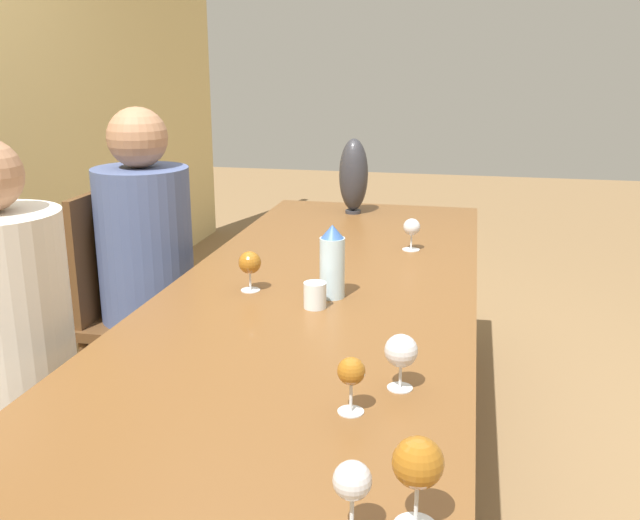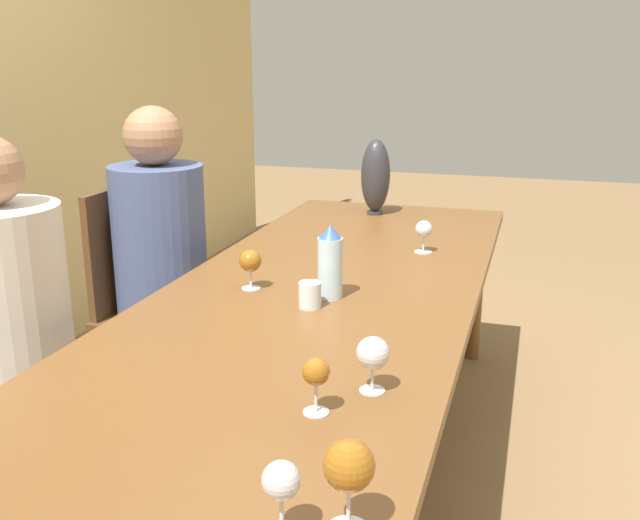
# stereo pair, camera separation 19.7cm
# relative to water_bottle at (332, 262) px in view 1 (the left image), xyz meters

# --- Properties ---
(ground_plane) EXTENTS (14.00, 14.00, 0.00)m
(ground_plane) POSITION_rel_water_bottle_xyz_m (0.12, 0.05, -0.86)
(ground_plane) COLOR olive
(dining_table) EXTENTS (2.72, 1.00, 0.74)m
(dining_table) POSITION_rel_water_bottle_xyz_m (0.12, 0.05, -0.18)
(dining_table) COLOR brown
(dining_table) RESTS_ON ground_plane
(water_bottle) EXTENTS (0.08, 0.08, 0.23)m
(water_bottle) POSITION_rel_water_bottle_xyz_m (0.00, 0.00, 0.00)
(water_bottle) COLOR silver
(water_bottle) RESTS_ON dining_table
(water_tumbler) EXTENTS (0.07, 0.07, 0.08)m
(water_tumbler) POSITION_rel_water_bottle_xyz_m (-0.11, 0.03, -0.07)
(water_tumbler) COLOR silver
(water_tumbler) RESTS_ON dining_table
(vase) EXTENTS (0.14, 0.14, 0.36)m
(vase) POSITION_rel_water_bottle_xyz_m (1.24, 0.14, 0.07)
(vase) COLOR #2D2D33
(vase) RESTS_ON dining_table
(wine_glass_0) EXTENTS (0.07, 0.07, 0.13)m
(wine_glass_0) POSITION_rel_water_bottle_xyz_m (-1.13, -0.25, -0.02)
(wine_glass_0) COLOR silver
(wine_glass_0) RESTS_ON dining_table
(wine_glass_1) EXTENTS (0.08, 0.08, 0.13)m
(wine_glass_1) POSITION_rel_water_bottle_xyz_m (-0.60, -0.28, -0.02)
(wine_glass_1) COLOR silver
(wine_glass_1) RESTS_ON dining_table
(wine_glass_2) EXTENTS (0.08, 0.08, 0.16)m
(wine_glass_2) POSITION_rel_water_bottle_xyz_m (-1.09, -0.35, 0.00)
(wine_glass_2) COLOR silver
(wine_glass_2) RESTS_ON dining_table
(wine_glass_3) EXTENTS (0.07, 0.07, 0.13)m
(wine_glass_3) POSITION_rel_water_bottle_xyz_m (0.62, -0.19, -0.03)
(wine_glass_3) COLOR silver
(wine_glass_3) RESTS_ON dining_table
(wine_glass_4) EXTENTS (0.06, 0.06, 0.13)m
(wine_glass_4) POSITION_rel_water_bottle_xyz_m (-0.73, -0.18, -0.02)
(wine_glass_4) COLOR silver
(wine_glass_4) RESTS_ON dining_table
(wine_glass_5) EXTENTS (0.07, 0.07, 0.13)m
(wine_glass_5) POSITION_rel_water_bottle_xyz_m (0.01, 0.27, -0.02)
(wine_glass_5) COLOR silver
(wine_glass_5) RESTS_ON dining_table
(chair_far) EXTENTS (0.44, 0.44, 0.97)m
(chair_far) POSITION_rel_water_bottle_xyz_m (0.38, 0.89, -0.34)
(chair_far) COLOR brown
(chair_far) RESTS_ON ground_plane
(person_near) EXTENTS (0.36, 0.36, 1.28)m
(person_near) POSITION_rel_water_bottle_xyz_m (-0.49, 0.80, -0.17)
(person_near) COLOR #2D2D38
(person_near) RESTS_ON ground_plane
(person_far) EXTENTS (0.36, 0.36, 1.29)m
(person_far) POSITION_rel_water_bottle_xyz_m (0.38, 0.80, -0.16)
(person_far) COLOR #2D2D38
(person_far) RESTS_ON ground_plane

